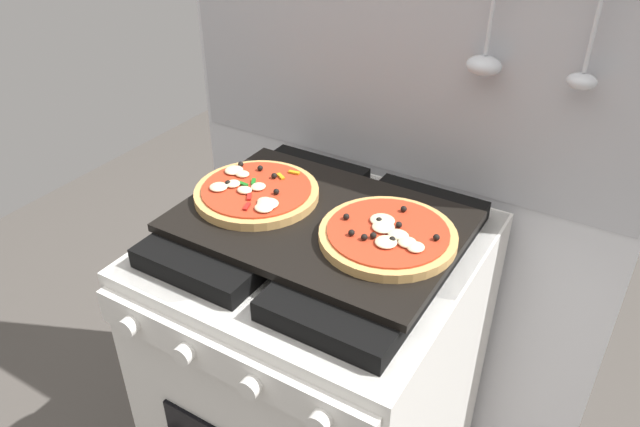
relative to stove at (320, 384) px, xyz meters
name	(u,v)px	position (x,y,z in m)	size (l,w,h in m)	color
kitchen_backsplash	(391,199)	(0.00, 0.34, 0.34)	(1.10, 0.09, 1.55)	silver
stove	(320,384)	(0.00, 0.00, 0.00)	(0.60, 0.64, 0.90)	white
baking_tray	(320,221)	(0.00, 0.00, 0.46)	(0.54, 0.38, 0.02)	black
pizza_left	(256,192)	(-0.15, 0.00, 0.48)	(0.25, 0.25, 0.03)	tan
pizza_right	(387,236)	(0.15, 0.00, 0.48)	(0.25, 0.25, 0.03)	tan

